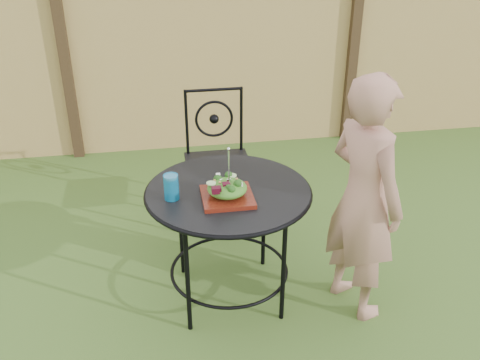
% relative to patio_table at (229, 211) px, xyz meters
% --- Properties ---
extents(ground, '(60.00, 60.00, 0.00)m').
position_rel_patio_table_xyz_m(ground, '(0.21, 0.05, -0.59)').
color(ground, '#264917').
rests_on(ground, ground).
extents(fence, '(8.00, 0.12, 1.90)m').
position_rel_patio_table_xyz_m(fence, '(0.21, 2.24, 0.36)').
color(fence, tan).
rests_on(fence, ground).
extents(patio_table, '(0.92, 0.92, 0.72)m').
position_rel_patio_table_xyz_m(patio_table, '(0.00, 0.00, 0.00)').
color(patio_table, black).
rests_on(patio_table, ground).
extents(patio_chair, '(0.46, 0.46, 0.95)m').
position_rel_patio_table_xyz_m(patio_chair, '(0.06, 0.92, -0.08)').
color(patio_chair, black).
rests_on(patio_chair, ground).
extents(diner, '(0.50, 0.60, 1.41)m').
position_rel_patio_table_xyz_m(diner, '(0.71, -0.19, 0.12)').
color(diner, '#9D6B59').
rests_on(diner, ground).
extents(salad_plate, '(0.27, 0.27, 0.02)m').
position_rel_patio_table_xyz_m(salad_plate, '(-0.02, -0.10, 0.15)').
color(salad_plate, '#3F0B09').
rests_on(salad_plate, patio_table).
extents(salad, '(0.21, 0.21, 0.08)m').
position_rel_patio_table_xyz_m(salad, '(-0.02, -0.10, 0.20)').
color(salad, '#235614').
rests_on(salad, salad_plate).
extents(fork, '(0.01, 0.01, 0.18)m').
position_rel_patio_table_xyz_m(fork, '(-0.01, -0.10, 0.33)').
color(fork, silver).
rests_on(fork, salad).
extents(drinking_glass, '(0.08, 0.08, 0.14)m').
position_rel_patio_table_xyz_m(drinking_glass, '(-0.31, -0.05, 0.21)').
color(drinking_glass, '#0C6591').
rests_on(drinking_glass, patio_table).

